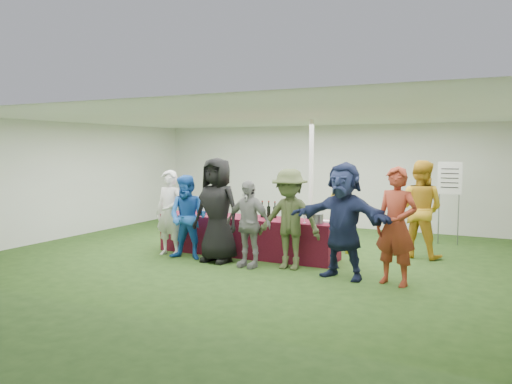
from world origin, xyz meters
The scene contains 18 objects.
ground centered at (0.00, 0.00, 0.00)m, with size 60.00×60.00×0.00m, color #284719.
tent centered at (0.50, 1.20, 1.35)m, with size 10.00×10.00×10.00m.
serving_table centered at (-0.30, -0.22, 0.38)m, with size 3.60×0.80×0.75m, color maroon.
wine_bottles centered at (0.30, -0.09, 0.87)m, with size 0.71×0.10×0.32m.
wine_glasses centered at (-0.78, -0.49, 0.86)m, with size 2.73×0.17×0.16m.
water_bottle centered at (-0.24, -0.14, 0.85)m, with size 0.07×0.07×0.23m.
bar_towel centered at (1.28, -0.17, 0.77)m, with size 0.25×0.18×0.03m, color white.
dump_bucket centered at (1.22, -0.44, 0.84)m, with size 0.23×0.23×0.18m, color slate.
wine_list_sign centered at (3.12, 2.69, 1.32)m, with size 0.50×0.03×1.80m.
staff_pourer centered at (1.29, 0.86, 0.82)m, with size 0.60×0.39×1.65m, color gold.
staff_back centered at (2.75, 1.07, 0.93)m, with size 0.91×0.71×1.87m, color gold.
customer_0 centered at (-1.64, -0.92, 0.84)m, with size 0.61×0.40×1.67m, color silver.
customer_1 centered at (-1.12, -1.05, 0.80)m, with size 0.77×0.60×1.59m, color blue.
customer_2 centered at (-0.52, -0.98, 0.96)m, with size 0.94×0.61×1.92m, color black.
customer_3 centered at (0.17, -1.09, 0.77)m, with size 0.90×0.38×1.54m, color gray.
customer_4 centered at (0.88, -0.91, 0.87)m, with size 1.13×0.65×1.74m, color #3F4927.
customer_5 centered at (1.89, -1.08, 0.94)m, with size 1.74×0.55×1.88m, color #192142.
customer_6 centered at (2.73, -1.12, 0.91)m, with size 0.66×0.44×1.82m, color maroon.
Camera 1 is at (4.17, -8.80, 2.09)m, focal length 35.00 mm.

